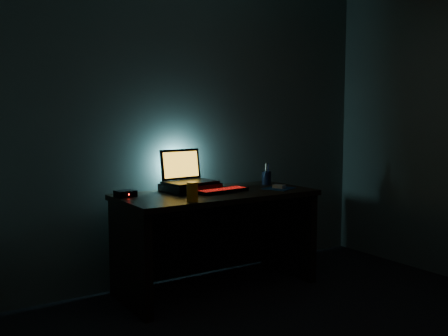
% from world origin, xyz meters
% --- Properties ---
extents(room, '(3.50, 4.00, 2.50)m').
position_xyz_m(room, '(0.00, 0.00, 1.25)').
color(room, black).
rests_on(room, ground).
extents(desk, '(1.50, 0.70, 0.75)m').
position_xyz_m(desk, '(0.00, 1.67, 0.49)').
color(desk, black).
rests_on(desk, ground).
extents(riser, '(0.43, 0.34, 0.06)m').
position_xyz_m(riser, '(-0.14, 1.78, 0.78)').
color(riser, black).
rests_on(riser, desk).
extents(laptop, '(0.41, 0.32, 0.26)m').
position_xyz_m(laptop, '(-0.15, 1.83, 0.87)').
color(laptop, black).
rests_on(laptop, riser).
extents(keyboard, '(0.44, 0.19, 0.03)m').
position_xyz_m(keyboard, '(0.04, 1.60, 0.76)').
color(keyboard, black).
rests_on(keyboard, desk).
extents(mousepad, '(0.28, 0.27, 0.00)m').
position_xyz_m(mousepad, '(0.52, 1.51, 0.75)').
color(mousepad, navy).
rests_on(mousepad, desk).
extents(mouse, '(0.09, 0.11, 0.03)m').
position_xyz_m(mouse, '(0.52, 1.51, 0.77)').
color(mouse, gray).
rests_on(mouse, mousepad).
extents(pen_cup, '(0.09, 0.09, 0.11)m').
position_xyz_m(pen_cup, '(0.59, 1.77, 0.80)').
color(pen_cup, black).
rests_on(pen_cup, desk).
extents(juice_glass, '(0.09, 0.09, 0.13)m').
position_xyz_m(juice_glass, '(-0.36, 1.35, 0.82)').
color(juice_glass, orange).
rests_on(juice_glass, desk).
extents(router, '(0.15, 0.12, 0.05)m').
position_xyz_m(router, '(-0.66, 1.79, 0.77)').
color(router, black).
rests_on(router, desk).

